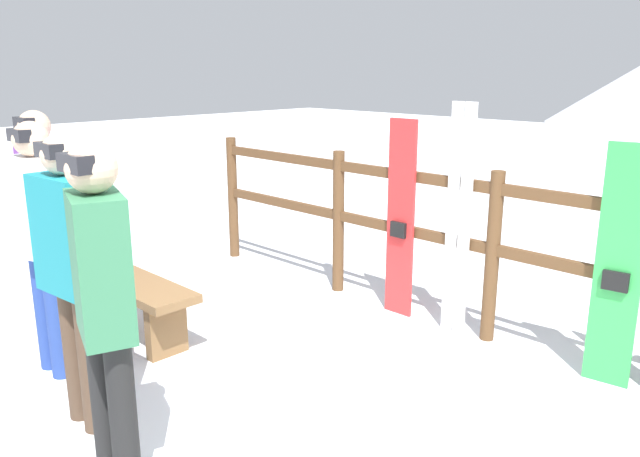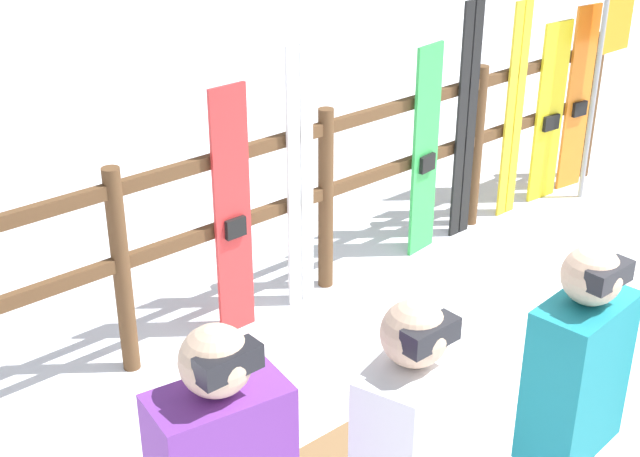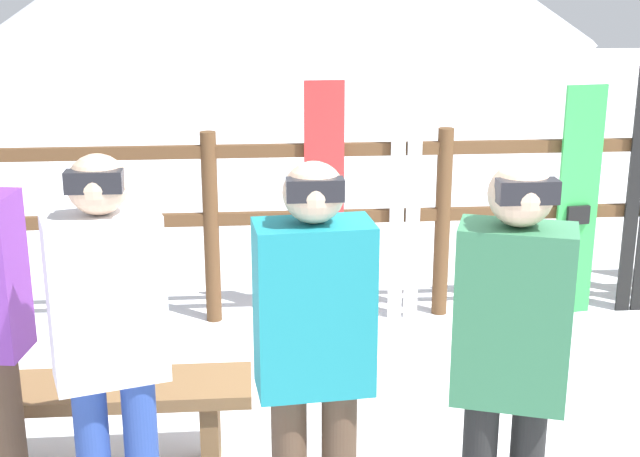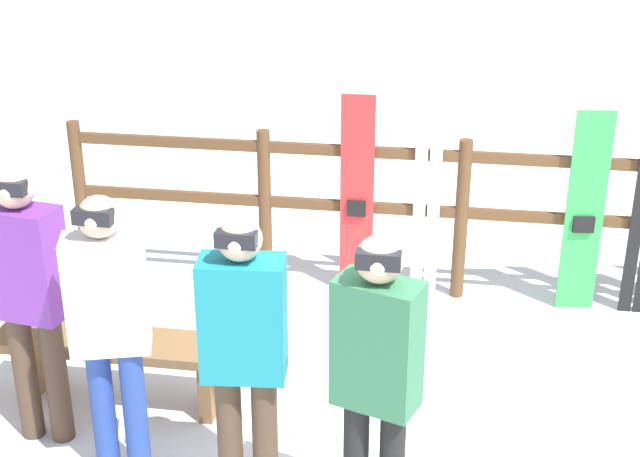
# 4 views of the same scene
# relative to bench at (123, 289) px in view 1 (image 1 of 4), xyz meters

# --- Properties ---
(fence) EXTENTS (6.06, 0.10, 1.25)m
(fence) POSITION_rel_bench_xyz_m (2.01, 1.78, 0.41)
(fence) COLOR brown
(fence) RESTS_ON ground
(bench) EXTENTS (1.52, 0.36, 0.45)m
(bench) POSITION_rel_bench_xyz_m (0.00, 0.00, 0.00)
(bench) COLOR brown
(bench) RESTS_ON ground
(person_white) EXTENTS (0.45, 0.33, 1.63)m
(person_white) POSITION_rel_bench_xyz_m (0.25, -0.64, 0.61)
(person_white) COLOR navy
(person_white) RESTS_ON ground
(person_teal) EXTENTS (0.43, 0.26, 1.62)m
(person_teal) POSITION_rel_bench_xyz_m (0.99, -0.77, 0.60)
(person_teal) COLOR #4C3828
(person_teal) RESTS_ON ground
(person_purple) EXTENTS (0.44, 0.29, 1.65)m
(person_purple) POSITION_rel_bench_xyz_m (-0.30, -0.39, 0.63)
(person_purple) COLOR #4C3828
(person_purple) RESTS_ON ground
(person_plaid_green) EXTENTS (0.43, 0.32, 1.64)m
(person_plaid_green) POSITION_rel_bench_xyz_m (1.65, -0.94, 0.63)
(person_plaid_green) COLOR black
(person_plaid_green) RESTS_ON ground
(snowboard_red) EXTENTS (0.25, 0.06, 1.56)m
(snowboard_red) POSITION_rel_bench_xyz_m (1.24, 1.73, 0.44)
(snowboard_red) COLOR red
(snowboard_red) RESTS_ON ground
(ski_pair_white) EXTENTS (0.19, 0.02, 1.71)m
(ski_pair_white) POSITION_rel_bench_xyz_m (1.76, 1.73, 0.51)
(ski_pair_white) COLOR white
(ski_pair_white) RESTS_ON ground
(snowboard_green) EXTENTS (0.27, 0.08, 1.52)m
(snowboard_green) POSITION_rel_bench_xyz_m (2.88, 1.73, 0.42)
(snowboard_green) COLOR green
(snowboard_green) RESTS_ON ground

